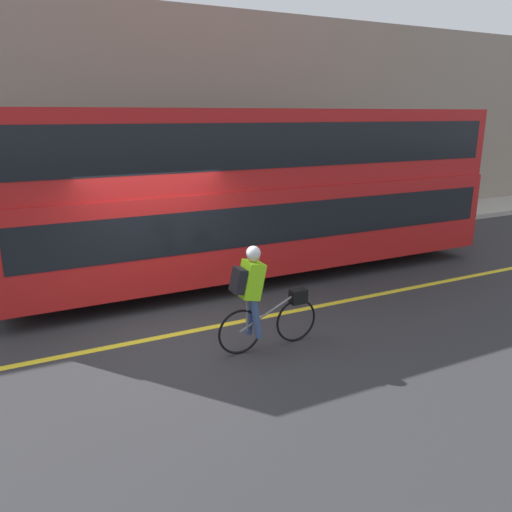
% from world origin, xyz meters
% --- Properties ---
extents(ground_plane, '(80.00, 80.00, 0.00)m').
position_xyz_m(ground_plane, '(0.00, 0.00, 0.00)').
color(ground_plane, '#2D2D30').
extents(road_center_line, '(50.00, 0.14, 0.01)m').
position_xyz_m(road_center_line, '(0.00, -0.13, 0.00)').
color(road_center_line, yellow).
rests_on(road_center_line, ground_plane).
extents(sidewalk_curb, '(60.00, 2.27, 0.16)m').
position_xyz_m(sidewalk_curb, '(0.00, 5.32, 0.08)').
color(sidewalk_curb, '#A8A399').
rests_on(sidewalk_curb, ground_plane).
extents(building_facade, '(60.00, 0.30, 6.29)m').
position_xyz_m(building_facade, '(0.00, 6.61, 3.15)').
color(building_facade, gray).
rests_on(building_facade, ground_plane).
extents(bus, '(10.56, 2.57, 3.56)m').
position_xyz_m(bus, '(2.67, 2.18, 2.00)').
color(bus, black).
rests_on(bus, ground_plane).
extents(cyclist_on_bike, '(1.67, 0.32, 1.64)m').
position_xyz_m(cyclist_on_bike, '(0.95, -1.21, 0.88)').
color(cyclist_on_bike, black).
rests_on(cyclist_on_bike, ground_plane).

